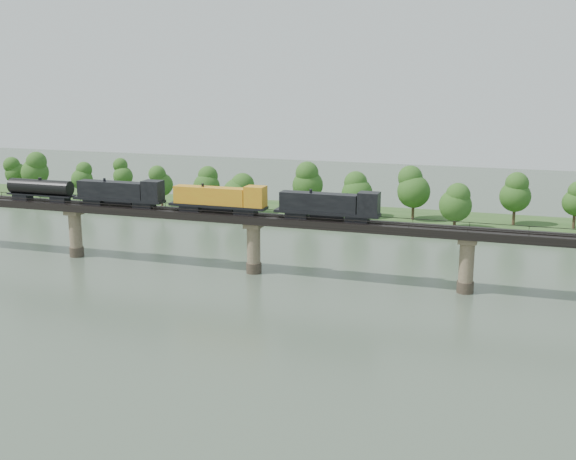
% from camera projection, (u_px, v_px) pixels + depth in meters
% --- Properties ---
extents(ground, '(400.00, 400.00, 0.00)m').
position_uv_depth(ground, '(185.00, 323.00, 112.16)').
color(ground, '#3A4939').
rests_on(ground, ground).
extents(far_bank, '(300.00, 24.00, 1.60)m').
position_uv_depth(far_bank, '(328.00, 215.00, 190.69)').
color(far_bank, '#2A4A1D').
rests_on(far_bank, ground).
extents(bridge, '(236.00, 30.00, 11.50)m').
position_uv_depth(bridge, '(254.00, 245.00, 138.74)').
color(bridge, '#473A2D').
rests_on(bridge, ground).
extents(bridge_superstructure, '(220.00, 4.90, 0.75)m').
position_uv_depth(bridge_superstructure, '(253.00, 213.00, 137.34)').
color(bridge_superstructure, black).
rests_on(bridge_superstructure, bridge).
extents(far_treeline, '(289.06, 17.54, 13.60)m').
position_uv_depth(far_treeline, '(294.00, 186.00, 187.30)').
color(far_treeline, '#382619').
rests_on(far_treeline, far_bank).
extents(freight_train, '(80.09, 3.12, 5.51)m').
position_uv_depth(freight_train, '(184.00, 197.00, 141.25)').
color(freight_train, black).
rests_on(freight_train, bridge).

